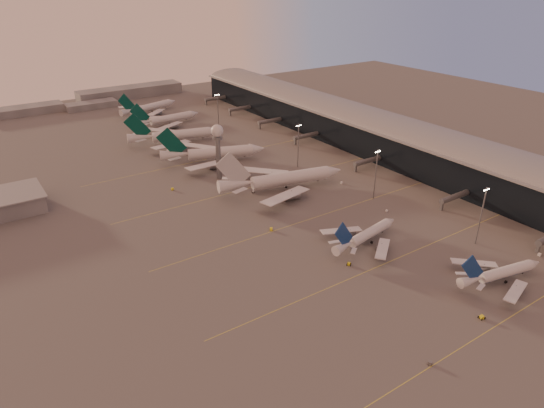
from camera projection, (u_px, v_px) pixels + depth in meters
ground at (373, 291)px, 168.02m from camera, size 700.00×700.00×0.00m
taxiway_markings at (333, 210)px, 224.99m from camera, size 180.00×185.25×0.02m
terminal at (373, 132)px, 300.23m from camera, size 57.00×362.00×23.04m
radar_tower at (218, 141)px, 251.08m from camera, size 6.40×6.40×31.10m
mast_a at (482, 214)px, 191.41m from camera, size 3.60×0.56×25.00m
mast_b at (376, 172)px, 230.96m from camera, size 3.60×0.56×25.00m
mast_c at (298, 144)px, 269.49m from camera, size 3.60×0.56×25.00m
mast_d at (218, 110)px, 335.67m from camera, size 3.60×0.56×25.00m
distant_horizon at (101, 98)px, 410.40m from camera, size 165.00×37.50×9.00m
narrowbody_near at (500, 275)px, 171.81m from camera, size 37.52×29.66×14.80m
narrowbody_mid at (366, 237)px, 196.13m from camera, size 40.06×31.72×15.75m
widebody_white at (283, 182)px, 244.98m from camera, size 66.73×52.90×23.80m
greentail_a at (214, 155)px, 281.28m from camera, size 59.18×46.96×22.43m
greentail_b at (175, 137)px, 312.24m from camera, size 59.24×47.26×21.94m
greentail_c at (167, 121)px, 348.88m from camera, size 53.02×42.69×19.25m
greentail_d at (149, 109)px, 378.94m from camera, size 51.50×40.99×19.25m
gsv_truck_a at (431, 360)px, 136.40m from camera, size 6.12×4.62×2.36m
gsv_tug_near at (482, 317)px, 154.35m from camera, size 2.80×4.13×1.10m
gsv_catering_a at (541, 251)px, 188.01m from camera, size 5.66×3.15×4.42m
gsv_tug_mid at (349, 264)px, 182.62m from camera, size 3.72×3.99×0.98m
gsv_truck_b at (387, 210)px, 223.33m from camera, size 5.19×2.37×2.03m
gsv_truck_c at (271, 227)px, 207.35m from camera, size 5.47×6.38×2.52m
gsv_catering_b at (342, 180)px, 252.20m from camera, size 5.86×3.30×4.55m
gsv_tug_far at (253, 192)px, 242.88m from camera, size 2.95×3.56×0.88m
gsv_truck_d at (172, 188)px, 245.68m from camera, size 2.35×5.98×2.40m
gsv_tug_hangar at (249, 145)px, 309.25m from camera, size 3.24×2.23×0.86m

